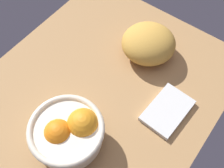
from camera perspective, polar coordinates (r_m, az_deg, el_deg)
ground_plane at (r=84.25cm, az=-3.02°, el=-2.26°), size 81.16×65.29×3.00cm
fruit_bowl at (r=72.18cm, az=-8.79°, el=-9.65°), size 19.18×19.18×10.92cm
bread_loaf at (r=87.95cm, az=7.46°, el=8.22°), size 22.62×22.83×9.72cm
napkin_folded at (r=80.79cm, az=11.23°, el=-5.30°), size 15.18×10.42×1.49cm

